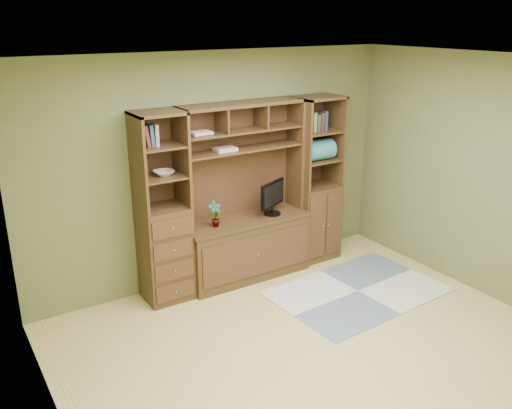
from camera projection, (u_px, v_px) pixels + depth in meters
room at (330, 222)px, 4.54m from camera, size 4.60×4.10×2.64m
center_hutch at (246, 194)px, 6.13m from camera, size 1.54×0.53×2.05m
left_tower at (163, 209)px, 5.66m from camera, size 0.50×0.45×2.05m
right_tower at (316, 180)px, 6.68m from camera, size 0.55×0.45×2.05m
rug at (358, 291)px, 6.10m from camera, size 1.94×1.35×0.01m
monitor at (272, 192)px, 6.28m from camera, size 0.49×0.37×0.55m
orchid at (215, 214)px, 5.94m from camera, size 0.16×0.11×0.30m
magazines at (225, 149)px, 5.92m from camera, size 0.24×0.17×0.04m
bowl at (164, 173)px, 5.55m from camera, size 0.20×0.20×0.05m
blanket_teal at (317, 150)px, 6.49m from camera, size 0.42×0.24×0.24m
blanket_red at (317, 148)px, 6.65m from camera, size 0.40×0.22×0.22m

